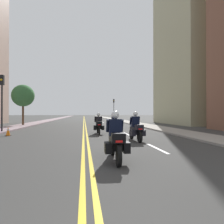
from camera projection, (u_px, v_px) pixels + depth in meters
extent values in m
plane|color=#393937|center=(84.00, 120.00, 47.66)|extent=(264.00, 264.00, 0.00)
cube|color=gray|center=(53.00, 120.00, 46.59)|extent=(2.49, 144.00, 0.12)
cube|color=#9B968B|center=(114.00, 119.00, 48.74)|extent=(2.49, 144.00, 0.12)
cube|color=yellow|center=(84.00, 120.00, 47.65)|extent=(0.12, 132.00, 0.01)
cube|color=yellow|center=(85.00, 120.00, 47.68)|extent=(0.12, 132.00, 0.01)
cube|color=silver|center=(157.00, 148.00, 8.53)|extent=(0.14, 2.40, 0.01)
cube|color=silver|center=(127.00, 134.00, 14.47)|extent=(0.14, 2.40, 0.01)
cube|color=silver|center=(114.00, 128.00, 20.40)|extent=(0.14, 2.40, 0.01)
cube|color=silver|center=(108.00, 125.00, 26.34)|extent=(0.14, 2.40, 0.01)
cube|color=silver|center=(103.00, 123.00, 32.28)|extent=(0.14, 2.40, 0.01)
cube|color=silver|center=(100.00, 121.00, 38.22)|extent=(0.14, 2.40, 0.01)
cube|color=silver|center=(98.00, 120.00, 44.15)|extent=(0.14, 2.40, 0.01)
cube|color=silver|center=(96.00, 119.00, 50.09)|extent=(0.14, 2.40, 0.01)
cube|color=silver|center=(95.00, 119.00, 56.03)|extent=(0.14, 2.40, 0.01)
cube|color=#AEAC86|center=(190.00, 34.00, 28.78)|extent=(6.80, 12.10, 26.63)
cube|color=#2D3847|center=(211.00, 80.00, 29.23)|extent=(0.04, 10.16, 0.90)
cylinder|color=black|center=(112.00, 146.00, 7.18)|extent=(0.13, 0.66, 0.65)
cylinder|color=black|center=(119.00, 156.00, 5.60)|extent=(0.13, 0.66, 0.65)
cube|color=silver|center=(112.00, 137.00, 7.18)|extent=(0.15, 0.32, 0.04)
cube|color=black|center=(115.00, 142.00, 6.39)|extent=(0.36, 1.22, 0.40)
cube|color=black|center=(118.00, 138.00, 5.68)|extent=(0.41, 0.37, 0.28)
cube|color=red|center=(119.00, 142.00, 5.49)|extent=(0.20, 0.04, 0.06)
cube|color=black|center=(108.00, 148.00, 5.88)|extent=(0.22, 0.45, 0.32)
cube|color=black|center=(126.00, 147.00, 5.95)|extent=(0.22, 0.45, 0.32)
cube|color=#B2C1CC|center=(113.00, 129.00, 6.90)|extent=(0.36, 0.13, 0.36)
cube|color=black|center=(115.00, 127.00, 6.35)|extent=(0.41, 0.27, 0.55)
cylinder|color=black|center=(108.00, 126.00, 6.47)|extent=(0.11, 0.28, 0.45)
cylinder|color=black|center=(122.00, 126.00, 6.52)|extent=(0.11, 0.28, 0.45)
sphere|color=white|center=(115.00, 115.00, 6.38)|extent=(0.26, 0.26, 0.26)
cylinder|color=black|center=(131.00, 134.00, 11.73)|extent=(0.14, 0.62, 0.62)
cylinder|color=black|center=(140.00, 137.00, 10.20)|extent=(0.14, 0.62, 0.62)
cube|color=silver|center=(131.00, 128.00, 11.73)|extent=(0.15, 0.32, 0.04)
cube|color=black|center=(135.00, 130.00, 10.97)|extent=(0.36, 1.20, 0.40)
cube|color=black|center=(139.00, 127.00, 10.28)|extent=(0.41, 0.37, 0.28)
cube|color=red|center=(140.00, 129.00, 10.09)|extent=(0.20, 0.04, 0.06)
cube|color=black|center=(133.00, 133.00, 10.45)|extent=(0.22, 0.45, 0.32)
cube|color=black|center=(143.00, 133.00, 10.55)|extent=(0.22, 0.45, 0.32)
cube|color=#B2C1CC|center=(133.00, 123.00, 11.46)|extent=(0.36, 0.13, 0.36)
cube|color=black|center=(136.00, 122.00, 10.92)|extent=(0.41, 0.27, 0.59)
cylinder|color=black|center=(131.00, 121.00, 11.02)|extent=(0.11, 0.28, 0.45)
cylinder|color=black|center=(139.00, 121.00, 11.11)|extent=(0.11, 0.28, 0.45)
sphere|color=white|center=(135.00, 114.00, 10.95)|extent=(0.26, 0.26, 0.26)
cylinder|color=black|center=(98.00, 129.00, 15.30)|extent=(0.11, 0.65, 0.65)
cylinder|color=black|center=(99.00, 131.00, 13.78)|extent=(0.11, 0.65, 0.65)
cube|color=silver|center=(98.00, 124.00, 15.30)|extent=(0.14, 0.32, 0.04)
cube|color=black|center=(98.00, 126.00, 14.54)|extent=(0.32, 1.17, 0.40)
cube|color=black|center=(99.00, 123.00, 13.86)|extent=(0.40, 0.36, 0.28)
cube|color=red|center=(99.00, 125.00, 13.67)|extent=(0.20, 0.03, 0.06)
cube|color=black|center=(95.00, 128.00, 14.05)|extent=(0.20, 0.44, 0.32)
cube|color=black|center=(103.00, 128.00, 14.13)|extent=(0.20, 0.44, 0.32)
cube|color=#B2C1CC|center=(98.00, 121.00, 15.03)|extent=(0.36, 0.12, 0.36)
cube|color=black|center=(98.00, 120.00, 14.50)|extent=(0.40, 0.26, 0.52)
cylinder|color=black|center=(95.00, 119.00, 14.61)|extent=(0.10, 0.28, 0.45)
cylinder|color=black|center=(101.00, 119.00, 14.68)|extent=(0.10, 0.28, 0.45)
sphere|color=white|center=(98.00, 115.00, 14.53)|extent=(0.26, 0.26, 0.26)
cylinder|color=black|center=(113.00, 125.00, 20.12)|extent=(0.14, 0.66, 0.66)
cylinder|color=black|center=(116.00, 126.00, 18.53)|extent=(0.14, 0.66, 0.66)
cube|color=silver|center=(113.00, 122.00, 20.12)|extent=(0.14, 0.32, 0.04)
cube|color=black|center=(115.00, 123.00, 19.33)|extent=(0.34, 1.22, 0.40)
cube|color=black|center=(116.00, 121.00, 18.61)|extent=(0.40, 0.37, 0.28)
cube|color=red|center=(116.00, 122.00, 18.43)|extent=(0.20, 0.03, 0.06)
cube|color=black|center=(113.00, 124.00, 18.81)|extent=(0.21, 0.44, 0.32)
cube|color=black|center=(118.00, 124.00, 18.89)|extent=(0.21, 0.44, 0.32)
cube|color=#B2C1CC|center=(114.00, 119.00, 19.84)|extent=(0.36, 0.13, 0.36)
cube|color=black|center=(115.00, 118.00, 19.28)|extent=(0.40, 0.27, 0.55)
cylinder|color=black|center=(112.00, 117.00, 19.39)|extent=(0.10, 0.28, 0.45)
cylinder|color=black|center=(117.00, 117.00, 19.47)|extent=(0.10, 0.28, 0.45)
sphere|color=black|center=(115.00, 114.00, 19.31)|extent=(0.26, 0.26, 0.26)
cube|color=black|center=(8.00, 136.00, 13.30)|extent=(0.33, 0.33, 0.03)
cone|color=orange|center=(8.00, 131.00, 13.30)|extent=(0.27, 0.27, 0.63)
cylinder|color=white|center=(8.00, 130.00, 13.30)|extent=(0.18, 0.18, 0.08)
cylinder|color=black|center=(2.00, 108.00, 15.49)|extent=(0.12, 0.12, 3.87)
cube|color=black|center=(2.00, 80.00, 15.51)|extent=(0.28, 0.28, 0.80)
sphere|color=yellow|center=(1.00, 80.00, 15.36)|extent=(0.18, 0.18, 0.18)
cylinder|color=black|center=(114.00, 111.00, 43.65)|extent=(0.12, 0.12, 4.04)
cube|color=black|center=(114.00, 101.00, 43.66)|extent=(0.28, 0.28, 0.80)
sphere|color=yellow|center=(114.00, 101.00, 43.52)|extent=(0.18, 0.18, 0.18)
cylinder|color=#513621|center=(23.00, 115.00, 23.93)|extent=(0.24, 0.24, 2.80)
sphere|color=#38713C|center=(23.00, 96.00, 23.95)|extent=(2.70, 2.70, 2.70)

